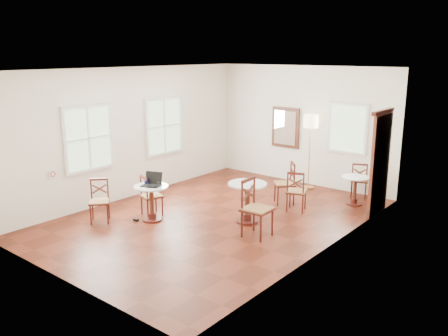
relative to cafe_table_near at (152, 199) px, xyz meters
The scene contains 17 objects.
ground 1.35m from the cafe_table_near, 45.92° to the left, with size 7.00×7.00×0.00m, color #581D0F.
room_shell 2.04m from the cafe_table_near, 55.20° to the left, with size 5.02×7.02×3.01m.
cafe_table_near is the anchor object (origin of this frame).
cafe_table_mid 1.92m from the cafe_table_near, 36.24° to the left, with size 0.77×0.77×0.81m.
cafe_table_back 4.49m from the cafe_table_near, 52.34° to the left, with size 0.61×0.61×0.64m.
chair_near_a 0.32m from the cafe_table_near, 141.70° to the left, with size 0.50×0.50×0.86m.
chair_near_b 1.04m from the cafe_table_near, 138.32° to the right, with size 0.56×0.56×0.86m.
chair_mid_a 3.05m from the cafe_table_near, 50.21° to the left, with size 0.53×0.53×0.89m.
chair_mid_b 2.20m from the cafe_table_near, 17.36° to the left, with size 0.52×0.52×1.08m.
chair_back_a 4.87m from the cafe_table_near, 57.94° to the left, with size 0.50×0.50×0.84m.
chair_back_b 3.04m from the cafe_table_near, 60.46° to the left, with size 0.61×0.61×0.94m.
floor_lamp 4.41m from the cafe_table_near, 72.40° to the left, with size 0.36×0.36×1.85m.
laptop 0.35m from the cafe_table_near, 108.13° to the left, with size 0.44×0.41×0.26m.
mouse 0.33m from the cafe_table_near, 72.21° to the right, with size 0.09×0.05×0.03m, color black.
navy_mug 0.35m from the cafe_table_near, behind, with size 0.12×0.08×0.09m.
water_glass 0.35m from the cafe_table_near, 37.21° to the left, with size 0.05×0.05×0.09m, color white.
power_adapter 0.54m from the cafe_table_near, 135.63° to the right, with size 0.11×0.07×0.04m, color black.
Camera 1 is at (5.91, -6.96, 3.32)m, focal length 37.62 mm.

